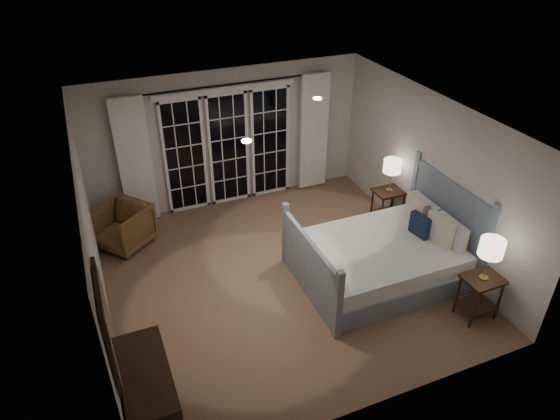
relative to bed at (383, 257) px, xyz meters
name	(u,v)px	position (x,y,z in m)	size (l,w,h in m)	color
floor	(281,276)	(-1.41, 0.55, -0.34)	(5.00, 5.00, 0.00)	brown
ceiling	(281,121)	(-1.41, 0.55, 2.16)	(5.00, 5.00, 0.00)	silver
wall_left	(93,246)	(-3.91, 0.55, 0.91)	(0.02, 5.00, 2.50)	beige
wall_right	(430,174)	(1.09, 0.55, 0.91)	(0.02, 5.00, 2.50)	beige
wall_back	(227,138)	(-1.41, 3.05, 0.91)	(5.00, 0.02, 2.50)	beige
wall_front	(377,327)	(-1.41, -1.95, 0.91)	(5.00, 0.02, 2.50)	beige
french_doors	(229,147)	(-1.41, 3.01, 0.75)	(2.50, 0.04, 2.20)	black
curtain_rod	(226,85)	(-1.41, 2.95, 1.91)	(0.03, 0.03, 3.50)	black
curtain_left	(135,162)	(-3.06, 2.93, 0.81)	(0.55, 0.10, 2.25)	white
curtain_right	(314,132)	(0.24, 2.93, 0.81)	(0.55, 0.10, 2.25)	white
downlight_a	(317,98)	(-0.61, 1.15, 2.15)	(0.12, 0.12, 0.01)	white
downlight_b	(246,141)	(-2.01, 0.15, 2.15)	(0.12, 0.12, 0.01)	white
bed	(383,257)	(0.00, 0.00, 0.00)	(2.36, 1.70, 1.38)	gray
nightstand_left	(480,291)	(0.72, -1.24, 0.09)	(0.50, 0.40, 0.65)	#311C10
nightstand_right	(388,202)	(0.86, 1.22, 0.08)	(0.50, 0.40, 0.65)	#311C10
lamp_left	(492,248)	(0.72, -1.24, 0.79)	(0.31, 0.31, 0.61)	tan
lamp_right	(392,166)	(0.86, 1.22, 0.77)	(0.30, 0.30, 0.58)	tan
armchair	(123,226)	(-3.47, 2.28, 0.02)	(0.77, 0.79, 0.72)	brown
dresser	(150,398)	(-3.64, -1.25, 0.08)	(0.50, 1.18, 0.84)	#311C10
mirror	(107,326)	(-3.88, -1.25, 1.21)	(0.05, 0.85, 1.00)	#311C10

